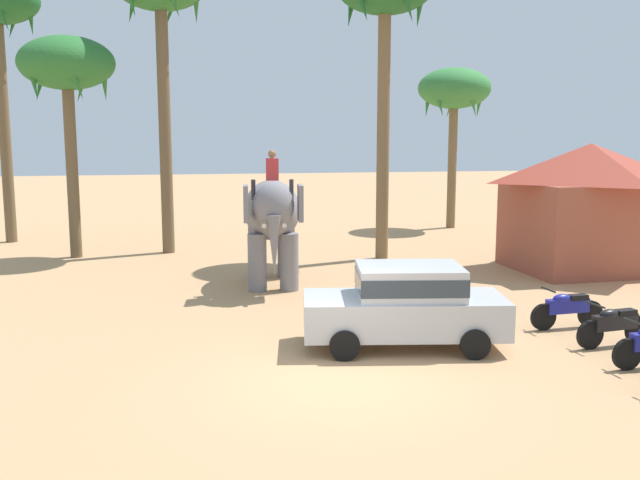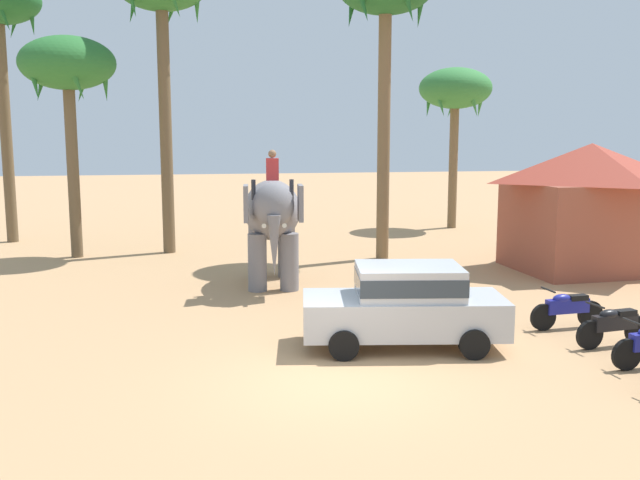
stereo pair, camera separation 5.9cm
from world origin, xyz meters
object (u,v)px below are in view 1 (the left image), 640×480
(palm_tree_far_back, at_px, (67,69))
(roadside_hut, at_px, (588,203))
(motorcycle_mid_row, at_px, (615,325))
(motorcycle_fourth_in_row, at_px, (567,308))
(car_sedan_foreground, at_px, (406,303))
(elephant_with_mahout, at_px, (272,216))
(palm_tree_leaning_seaward, at_px, (454,92))

(palm_tree_far_back, bearing_deg, roadside_hut, -17.60)
(motorcycle_mid_row, bearing_deg, motorcycle_fourth_in_row, 100.60)
(motorcycle_fourth_in_row, bearing_deg, motorcycle_mid_row, -79.40)
(motorcycle_fourth_in_row, height_order, roadside_hut, roadside_hut)
(palm_tree_far_back, bearing_deg, car_sedan_foreground, -55.56)
(elephant_with_mahout, bearing_deg, car_sedan_foreground, -72.14)
(elephant_with_mahout, xyz_separation_m, palm_tree_far_back, (-6.26, 5.77, 4.44))
(elephant_with_mahout, relative_size, palm_tree_far_back, 0.52)
(roadside_hut, bearing_deg, motorcycle_mid_row, -116.12)
(roadside_hut, bearing_deg, motorcycle_fourth_in_row, -122.87)
(car_sedan_foreground, distance_m, roadside_hut, 10.66)
(elephant_with_mahout, relative_size, motorcycle_mid_row, 2.19)
(car_sedan_foreground, distance_m, palm_tree_far_back, 15.69)
(elephant_with_mahout, relative_size, palm_tree_leaning_seaward, 0.55)
(car_sedan_foreground, relative_size, elephant_with_mahout, 1.09)
(car_sedan_foreground, bearing_deg, roadside_hut, 40.94)
(palm_tree_leaning_seaward, bearing_deg, car_sedan_foreground, -112.91)
(car_sedan_foreground, xyz_separation_m, elephant_with_mahout, (-2.05, 6.35, 1.06))
(roadside_hut, bearing_deg, car_sedan_foreground, -139.06)
(palm_tree_far_back, xyz_separation_m, roadside_hut, (16.31, -5.17, -4.31))
(car_sedan_foreground, xyz_separation_m, motorcycle_mid_row, (4.24, -0.73, -0.46))
(motorcycle_fourth_in_row, xyz_separation_m, roadside_hut, (4.03, 6.23, 1.66))
(elephant_with_mahout, relative_size, motorcycle_fourth_in_row, 2.19)
(motorcycle_fourth_in_row, bearing_deg, palm_tree_far_back, 137.11)
(palm_tree_far_back, xyz_separation_m, palm_tree_leaning_seaward, (15.54, 5.01, -0.40))
(motorcycle_fourth_in_row, bearing_deg, palm_tree_leaning_seaward, 78.75)
(motorcycle_mid_row, relative_size, motorcycle_fourth_in_row, 1.00)
(palm_tree_leaning_seaward, bearing_deg, palm_tree_far_back, -162.15)
(motorcycle_mid_row, height_order, roadside_hut, roadside_hut)
(elephant_with_mahout, height_order, motorcycle_mid_row, elephant_with_mahout)
(palm_tree_leaning_seaward, xyz_separation_m, roadside_hut, (0.76, -10.18, -3.91))
(car_sedan_foreground, height_order, elephant_with_mahout, elephant_with_mahout)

